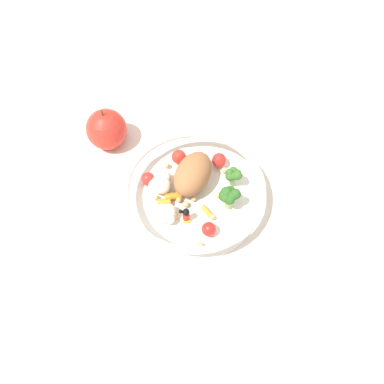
{
  "coord_description": "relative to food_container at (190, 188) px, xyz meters",
  "views": [
    {
      "loc": [
        -0.0,
        0.36,
        0.61
      ],
      "look_at": [
        -0.02,
        -0.0,
        0.03
      ],
      "focal_mm": 36.23,
      "sensor_mm": 36.0,
      "label": 1
    }
  ],
  "objects": [
    {
      "name": "food_container",
      "position": [
        0.0,
        0.0,
        0.0
      ],
      "size": [
        0.25,
        0.25,
        0.07
      ],
      "color": "white",
      "rests_on": "ground_plane"
    },
    {
      "name": "loose_apple",
      "position": [
        0.16,
        -0.13,
        0.01
      ],
      "size": [
        0.08,
        0.08,
        0.09
      ],
      "color": "red",
      "rests_on": "ground_plane"
    },
    {
      "name": "ground_plane",
      "position": [
        0.01,
        0.01,
        -0.03
      ],
      "size": [
        2.4,
        2.4,
        0.0
      ],
      "primitive_type": "plane",
      "color": "silver"
    }
  ]
}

